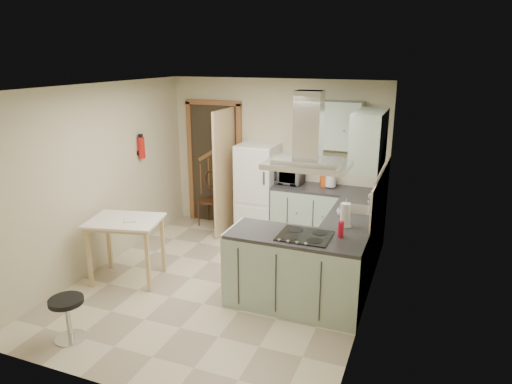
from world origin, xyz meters
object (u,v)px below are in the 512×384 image
at_px(stool, 68,319).
at_px(microwave, 288,175).
at_px(bentwood_chair, 211,201).
at_px(peninsula, 295,271).
at_px(fridge, 258,190).
at_px(drop_leaf_table, 127,250).
at_px(extractor_hood, 307,165).

relative_size(stool, microwave, 1.00).
bearing_deg(bentwood_chair, peninsula, -39.46).
bearing_deg(bentwood_chair, stool, -82.99).
xyz_separation_m(fridge, microwave, (0.49, 0.06, 0.28)).
height_order(stool, microwave, microwave).
height_order(drop_leaf_table, stool, drop_leaf_table).
bearing_deg(bentwood_chair, extractor_hood, -38.15).
relative_size(extractor_hood, stool, 1.91).
distance_m(bentwood_chair, microwave, 1.52).
bearing_deg(bentwood_chair, drop_leaf_table, -87.67).
relative_size(fridge, microwave, 3.20).
xyz_separation_m(fridge, stool, (-0.77, -3.45, -0.51)).
xyz_separation_m(peninsula, microwave, (-0.74, 2.04, 0.58)).
bearing_deg(microwave, stool, -104.23).
bearing_deg(stool, microwave, 70.25).
height_order(extractor_hood, stool, extractor_hood).
xyz_separation_m(extractor_hood, microwave, (-0.84, 2.04, -0.69)).
relative_size(peninsula, extractor_hood, 1.72).
bearing_deg(peninsula, fridge, 121.74).
distance_m(fridge, drop_leaf_table, 2.37).
relative_size(peninsula, microwave, 3.30).
relative_size(drop_leaf_table, stool, 1.90).
xyz_separation_m(peninsula, stool, (-2.00, -1.47, -0.21)).
distance_m(peninsula, bentwood_chair, 2.98).
relative_size(fridge, peninsula, 0.97).
height_order(drop_leaf_table, microwave, microwave).
bearing_deg(stool, bentwood_chair, 92.24).
bearing_deg(peninsula, extractor_hood, 0.00).
xyz_separation_m(stool, microwave, (1.26, 3.51, 0.79)).
bearing_deg(peninsula, stool, -143.56).
bearing_deg(drop_leaf_table, fridge, 51.82).
bearing_deg(extractor_hood, microwave, 112.32).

